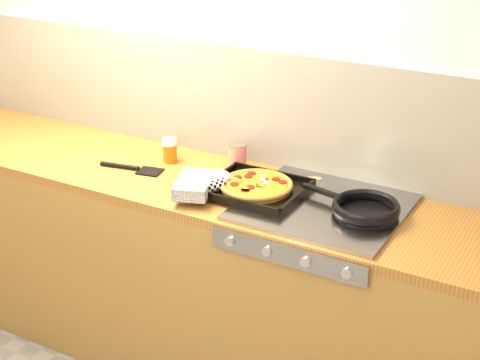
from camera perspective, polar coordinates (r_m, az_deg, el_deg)
The scene contains 9 objects.
room_shell at distance 3.12m, azimuth 1.19°, elevation 5.72°, with size 3.20×3.20×3.20m.
counter_run at distance 3.19m, azimuth -1.40°, elevation -7.75°, with size 3.20×0.62×0.90m.
stovetop at distance 2.79m, azimuth 6.47°, elevation -2.13°, with size 0.60×0.56×0.02m, color gray.
pizza_on_tray at distance 2.87m, azimuth -0.03°, elevation -0.41°, with size 0.49×0.42×0.06m.
frying_pan at distance 2.73m, azimuth 9.65°, elevation -2.19°, with size 0.44×0.30×0.04m.
tomato_can at distance 3.11m, azimuth -0.22°, elevation 1.85°, with size 0.08×0.08×0.11m.
juice_glass at distance 3.20m, azimuth -5.46°, elevation 2.33°, with size 0.08×0.08×0.11m.
wooden_spoon at distance 3.02m, azimuth 4.19°, elevation 0.15°, with size 0.29×0.14×0.02m.
black_spatula at distance 3.15m, azimuth -8.37°, elevation 0.91°, with size 0.29×0.10×0.02m.
Camera 1 is at (1.40, -1.23, 2.12)m, focal length 55.00 mm.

